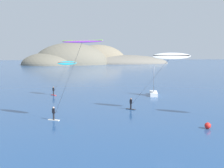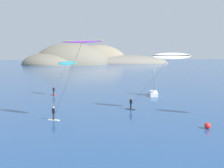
{
  "view_description": "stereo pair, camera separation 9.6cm",
  "coord_description": "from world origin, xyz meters",
  "px_view_note": "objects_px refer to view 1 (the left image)",
  "views": [
    {
      "loc": [
        -18.21,
        -17.88,
        8.41
      ],
      "look_at": [
        -11.82,
        22.32,
        3.8
      ],
      "focal_mm": 45.0,
      "sensor_mm": 36.0,
      "label": 1
    },
    {
      "loc": [
        -18.12,
        -17.9,
        8.41
      ],
      "look_at": [
        -11.82,
        22.32,
        3.8
      ],
      "focal_mm": 45.0,
      "sensor_mm": 36.0,
      "label": 2
    }
  ],
  "objects_px": {
    "kitesurfer_purple": "(79,48)",
    "kitesurfer_white": "(168,60)",
    "marker_buoy": "(208,126)",
    "sailboat_near": "(154,92)",
    "kitesurfer_cyan": "(66,66)"
  },
  "relations": [
    {
      "from": "sailboat_near",
      "to": "kitesurfer_white",
      "type": "distance_m",
      "value": 17.32
    },
    {
      "from": "kitesurfer_purple",
      "to": "marker_buoy",
      "type": "relative_size",
      "value": 14.15
    },
    {
      "from": "sailboat_near",
      "to": "kitesurfer_cyan",
      "type": "relative_size",
      "value": 0.87
    },
    {
      "from": "sailboat_near",
      "to": "kitesurfer_white",
      "type": "xyz_separation_m",
      "value": [
        -3.03,
        -15.69,
        6.67
      ]
    },
    {
      "from": "kitesurfer_purple",
      "to": "sailboat_near",
      "type": "bearing_deg",
      "value": 52.77
    },
    {
      "from": "kitesurfer_white",
      "to": "sailboat_near",
      "type": "bearing_deg",
      "value": 79.07
    },
    {
      "from": "kitesurfer_cyan",
      "to": "kitesurfer_purple",
      "type": "distance_m",
      "value": 21.33
    },
    {
      "from": "marker_buoy",
      "to": "kitesurfer_purple",
      "type": "bearing_deg",
      "value": 162.24
    },
    {
      "from": "kitesurfer_cyan",
      "to": "kitesurfer_purple",
      "type": "xyz_separation_m",
      "value": [
        1.7,
        -21.06,
        2.97
      ]
    },
    {
      "from": "kitesurfer_purple",
      "to": "kitesurfer_white",
      "type": "xyz_separation_m",
      "value": [
        12.28,
        4.46,
        -1.54
      ]
    },
    {
      "from": "kitesurfer_white",
      "to": "marker_buoy",
      "type": "relative_size",
      "value": 12.04
    },
    {
      "from": "sailboat_near",
      "to": "kitesurfer_cyan",
      "type": "xyz_separation_m",
      "value": [
        -17.01,
        0.9,
        5.24
      ]
    },
    {
      "from": "kitesurfer_cyan",
      "to": "marker_buoy",
      "type": "distance_m",
      "value": 30.35
    },
    {
      "from": "sailboat_near",
      "to": "marker_buoy",
      "type": "distance_m",
      "value": 24.62
    },
    {
      "from": "sailboat_near",
      "to": "kitesurfer_white",
      "type": "relative_size",
      "value": 0.71
    }
  ]
}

